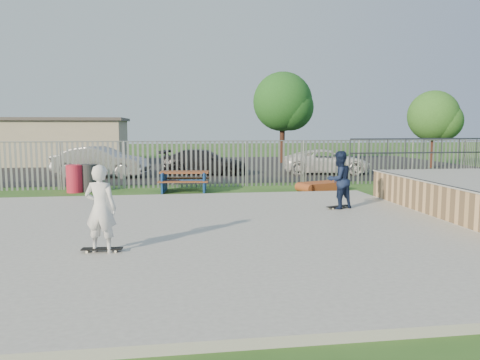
{
  "coord_description": "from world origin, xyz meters",
  "views": [
    {
      "loc": [
        0.39,
        -11.2,
        2.64
      ],
      "look_at": [
        2.31,
        2.0,
        1.1
      ],
      "focal_mm": 35.0,
      "sensor_mm": 36.0,
      "label": 1
    }
  ],
  "objects": [
    {
      "name": "ground",
      "position": [
        0.0,
        0.0,
        0.0
      ],
      "size": [
        120.0,
        120.0,
        0.0
      ],
      "primitive_type": "plane",
      "color": "#274E1A",
      "rests_on": "ground"
    },
    {
      "name": "concrete_slab",
      "position": [
        0.0,
        0.0,
        0.07
      ],
      "size": [
        15.0,
        12.0,
        0.15
      ],
      "primitive_type": "cube",
      "color": "gray",
      "rests_on": "ground"
    },
    {
      "name": "fence",
      "position": [
        1.0,
        4.59,
        1.0
      ],
      "size": [
        26.04,
        16.02,
        2.0
      ],
      "color": "gray",
      "rests_on": "ground"
    },
    {
      "name": "picnic_table",
      "position": [
        0.87,
        7.69,
        0.42
      ],
      "size": [
        2.12,
        1.82,
        0.82
      ],
      "rotation": [
        0.0,
        0.0,
        -0.11
      ],
      "color": "brown",
      "rests_on": "ground"
    },
    {
      "name": "funbox",
      "position": [
        6.47,
        7.15,
        0.18
      ],
      "size": [
        1.97,
        1.47,
        0.35
      ],
      "rotation": [
        0.0,
        0.0,
        0.38
      ],
      "color": "brown",
      "rests_on": "ground"
    },
    {
      "name": "trash_bin_red",
      "position": [
        -3.47,
        8.12,
        0.55
      ],
      "size": [
        0.66,
        0.66,
        1.1
      ],
      "primitive_type": "cylinder",
      "color": "#B61C32",
      "rests_on": "ground"
    },
    {
      "name": "trash_bin_grey",
      "position": [
        -2.97,
        8.28,
        0.55
      ],
      "size": [
        0.67,
        0.67,
        1.11
      ],
      "primitive_type": "cylinder",
      "color": "#28282A",
      "rests_on": "ground"
    },
    {
      "name": "parking_lot",
      "position": [
        0.0,
        19.0,
        0.01
      ],
      "size": [
        40.0,
        18.0,
        0.02
      ],
      "primitive_type": "cube",
      "color": "black",
      "rests_on": "ground"
    },
    {
      "name": "car_silver",
      "position": [
        -3.24,
        13.56,
        0.81
      ],
      "size": [
        5.03,
        2.7,
        1.58
      ],
      "primitive_type": "imported",
      "rotation": [
        0.0,
        0.0,
        1.34
      ],
      "color": "#A6A5AA",
      "rests_on": "parking_lot"
    },
    {
      "name": "car_dark",
      "position": [
        2.12,
        14.18,
        0.7
      ],
      "size": [
        4.99,
        2.93,
        1.36
      ],
      "primitive_type": "imported",
      "rotation": [
        0.0,
        0.0,
        1.34
      ],
      "color": "black",
      "rests_on": "parking_lot"
    },
    {
      "name": "car_white",
      "position": [
        8.85,
        13.58,
        0.69
      ],
      "size": [
        5.08,
        2.93,
        1.33
      ],
      "primitive_type": "imported",
      "rotation": [
        0.0,
        0.0,
        1.41
      ],
      "color": "white",
      "rests_on": "parking_lot"
    },
    {
      "name": "building",
      "position": [
        -8.0,
        23.0,
        1.61
      ],
      "size": [
        10.4,
        6.4,
        3.2
      ],
      "color": "#B6AD8C",
      "rests_on": "ground"
    },
    {
      "name": "tree_mid",
      "position": [
        8.21,
        21.53,
        4.34
      ],
      "size": [
        4.18,
        4.18,
        6.45
      ],
      "color": "#391F16",
      "rests_on": "ground"
    },
    {
      "name": "tree_right",
      "position": [
        16.56,
        16.13,
        3.25
      ],
      "size": [
        3.14,
        3.14,
        4.84
      ],
      "color": "#3E2118",
      "rests_on": "ground"
    },
    {
      "name": "skateboard_a",
      "position": [
        5.38,
        2.26,
        0.19
      ],
      "size": [
        0.82,
        0.47,
        0.08
      ],
      "rotation": [
        0.0,
        0.0,
        0.37
      ],
      "color": "black",
      "rests_on": "concrete_slab"
    },
    {
      "name": "skateboard_b",
      "position": [
        -1.02,
        -1.81,
        0.19
      ],
      "size": [
        0.82,
        0.27,
        0.08
      ],
      "rotation": [
        0.0,
        0.0,
        -0.09
      ],
      "color": "black",
      "rests_on": "concrete_slab"
    },
    {
      "name": "skater_navy",
      "position": [
        5.38,
        2.26,
        1.02
      ],
      "size": [
        1.03,
        0.92,
        1.75
      ],
      "primitive_type": "imported",
      "rotation": [
        0.0,
        0.0,
        3.51
      ],
      "color": "#121D3A",
      "rests_on": "concrete_slab"
    },
    {
      "name": "skater_white",
      "position": [
        -1.02,
        -1.81,
        1.02
      ],
      "size": [
        0.72,
        0.57,
        1.75
      ],
      "primitive_type": "imported",
      "rotation": [
        0.0,
        0.0,
        2.87
      ],
      "color": "silver",
      "rests_on": "concrete_slab"
    }
  ]
}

